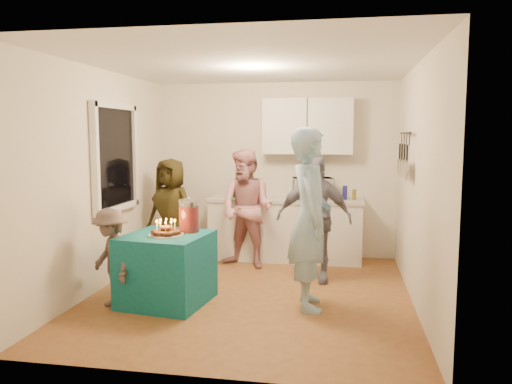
% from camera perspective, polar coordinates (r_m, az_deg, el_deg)
% --- Properties ---
extents(floor, '(4.00, 4.00, 0.00)m').
position_cam_1_polar(floor, '(5.86, -0.61, -11.63)').
color(floor, brown).
rests_on(floor, ground).
extents(ceiling, '(4.00, 4.00, 0.00)m').
position_cam_1_polar(ceiling, '(5.62, -0.64, 14.43)').
color(ceiling, white).
rests_on(ceiling, floor).
extents(back_wall, '(3.60, 3.60, 0.00)m').
position_cam_1_polar(back_wall, '(7.56, 2.17, 2.54)').
color(back_wall, silver).
rests_on(back_wall, floor).
extents(left_wall, '(4.00, 4.00, 0.00)m').
position_cam_1_polar(left_wall, '(6.18, -17.26, 1.35)').
color(left_wall, silver).
rests_on(left_wall, floor).
extents(right_wall, '(4.00, 4.00, 0.00)m').
position_cam_1_polar(right_wall, '(5.55, 17.96, 0.76)').
color(right_wall, silver).
rests_on(right_wall, floor).
extents(window_night, '(0.04, 1.00, 1.20)m').
position_cam_1_polar(window_night, '(6.42, -15.87, 3.81)').
color(window_night, black).
rests_on(window_night, left_wall).
extents(counter, '(2.20, 0.58, 0.86)m').
position_cam_1_polar(counter, '(7.35, 3.37, -4.42)').
color(counter, white).
rests_on(counter, floor).
extents(countertop, '(2.24, 0.62, 0.05)m').
position_cam_1_polar(countertop, '(7.28, 3.40, -0.90)').
color(countertop, beige).
rests_on(countertop, counter).
extents(upper_cabinet, '(1.30, 0.30, 0.80)m').
position_cam_1_polar(upper_cabinet, '(7.34, 5.94, 7.47)').
color(upper_cabinet, white).
rests_on(upper_cabinet, back_wall).
extents(pot_rack, '(0.12, 1.00, 0.60)m').
position_cam_1_polar(pot_rack, '(6.22, 16.44, 4.17)').
color(pot_rack, black).
rests_on(pot_rack, right_wall).
extents(microwave, '(0.62, 0.49, 0.31)m').
position_cam_1_polar(microwave, '(7.23, 6.49, 0.43)').
color(microwave, white).
rests_on(microwave, countertop).
extents(party_table, '(0.96, 0.96, 0.76)m').
position_cam_1_polar(party_table, '(5.57, -10.18, -8.63)').
color(party_table, '#0F5E68').
rests_on(party_table, floor).
extents(donut_cake, '(0.38, 0.38, 0.18)m').
position_cam_1_polar(donut_cake, '(5.41, -10.26, -3.98)').
color(donut_cake, '#381C0C').
rests_on(donut_cake, party_table).
extents(punch_jar, '(0.22, 0.22, 0.34)m').
position_cam_1_polar(punch_jar, '(5.56, -7.67, -2.82)').
color(punch_jar, red).
rests_on(punch_jar, party_table).
extents(man_birthday, '(0.58, 0.77, 1.91)m').
position_cam_1_polar(man_birthday, '(5.27, 6.19, -3.04)').
color(man_birthday, '#97BFDB').
rests_on(man_birthday, floor).
extents(woman_back_left, '(0.84, 0.67, 1.50)m').
position_cam_1_polar(woman_back_left, '(7.14, -9.69, -2.23)').
color(woman_back_left, '#4C4115').
rests_on(woman_back_left, floor).
extents(woman_back_center, '(0.96, 0.86, 1.63)m').
position_cam_1_polar(woman_back_center, '(6.87, -1.03, -1.92)').
color(woman_back_center, '#C7687A').
rests_on(woman_back_center, floor).
extents(woman_back_right, '(0.94, 0.41, 1.59)m').
position_cam_1_polar(woman_back_right, '(6.26, 6.63, -2.99)').
color(woman_back_right, black).
rests_on(woman_back_right, floor).
extents(child_near_left, '(0.78, 0.75, 1.07)m').
position_cam_1_polar(child_near_left, '(5.53, -16.23, -7.28)').
color(child_near_left, '#4C3F3D').
rests_on(child_near_left, floor).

